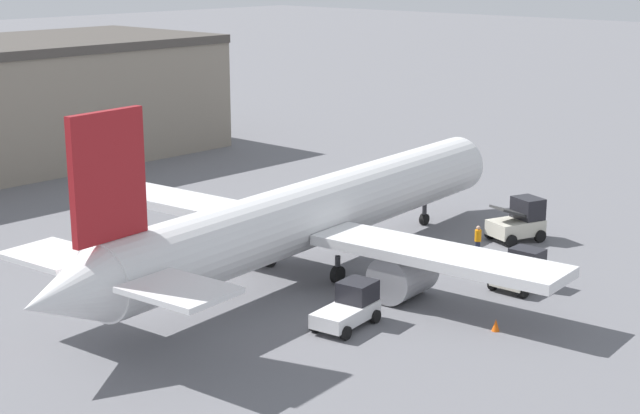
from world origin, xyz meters
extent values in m
plane|color=slate|center=(0.00, 0.00, 0.00)|extent=(400.00, 400.00, 0.00)
cylinder|color=silver|center=(0.00, 0.00, 3.18)|extent=(30.10, 6.27, 3.46)
cone|color=silver|center=(16.27, 1.54, 3.18)|extent=(3.08, 3.64, 3.39)
cone|color=silver|center=(-16.79, -1.59, 3.18)|extent=(4.10, 3.64, 3.29)
cube|color=silver|center=(-2.25, 7.87, 2.57)|extent=(4.39, 12.88, 0.50)
cube|color=silver|center=(-0.73, -8.15, 2.57)|extent=(4.39, 12.88, 0.50)
cylinder|color=#939399|center=(-2.07, 5.98, 1.24)|extent=(3.16, 2.64, 2.37)
cylinder|color=#939399|center=(-0.91, -6.27, 1.24)|extent=(3.16, 2.64, 2.37)
cube|color=maroon|center=(-14.20, -1.35, 7.57)|extent=(3.75, 0.71, 5.33)
cube|color=silver|center=(-14.56, 2.45, 3.52)|extent=(3.50, 4.43, 0.24)
cube|color=silver|center=(-13.84, -5.14, 3.52)|extent=(3.50, 4.43, 0.24)
cylinder|color=#38383D|center=(10.72, 1.02, 0.72)|extent=(0.28, 0.28, 1.45)
cylinder|color=black|center=(10.72, 1.02, 0.35)|extent=(0.73, 0.41, 0.70)
cylinder|color=#38383D|center=(-1.28, -2.38, 0.72)|extent=(0.28, 0.28, 1.45)
cylinder|color=black|center=(-1.28, -2.38, 0.45)|extent=(0.93, 0.43, 0.90)
cylinder|color=#38383D|center=(-1.70, 2.10, 0.72)|extent=(0.28, 0.28, 1.45)
cylinder|color=black|center=(-1.70, 2.10, 0.45)|extent=(0.93, 0.43, 0.90)
cylinder|color=#1E2338|center=(7.58, -4.98, 0.41)|extent=(0.27, 0.27, 0.81)
cylinder|color=orange|center=(7.58, -4.98, 1.13)|extent=(0.37, 0.37, 0.64)
sphere|color=tan|center=(7.58, -4.98, 1.57)|extent=(0.24, 0.24, 0.24)
cube|color=beige|center=(4.14, -9.68, 0.66)|extent=(2.74, 1.78, 0.66)
cube|color=black|center=(4.90, -9.67, 1.46)|extent=(1.22, 1.58, 0.94)
cylinder|color=black|center=(5.10, -10.54, 0.33)|extent=(0.66, 0.29, 0.66)
cylinder|color=black|center=(5.08, -8.80, 0.33)|extent=(0.66, 0.29, 0.66)
cylinder|color=black|center=(3.19, -10.57, 0.33)|extent=(0.66, 0.29, 0.66)
cylinder|color=black|center=(3.17, -8.82, 0.33)|extent=(0.66, 0.29, 0.66)
cube|color=beige|center=(11.50, -4.99, 0.80)|extent=(3.50, 2.82, 0.87)
cube|color=black|center=(12.30, -5.28, 1.86)|extent=(1.84, 2.06, 1.25)
cube|color=#333333|center=(10.99, -4.81, 1.84)|extent=(2.23, 1.89, 0.73)
cylinder|color=black|center=(12.18, -6.25, 0.36)|extent=(0.78, 0.51, 0.73)
cylinder|color=black|center=(12.83, -4.46, 0.36)|extent=(0.78, 0.51, 0.73)
cylinder|color=black|center=(10.18, -5.52, 0.36)|extent=(0.78, 0.51, 0.73)
cylinder|color=black|center=(10.83, -3.74, 0.36)|extent=(0.78, 0.51, 0.73)
cube|color=silver|center=(-5.63, -6.69, 0.64)|extent=(3.68, 2.05, 0.66)
cube|color=black|center=(-4.66, -6.56, 1.43)|extent=(1.71, 1.64, 0.94)
cylinder|color=black|center=(-4.31, -7.33, 0.31)|extent=(0.65, 0.36, 0.61)
cylinder|color=black|center=(-4.52, -5.73, 0.31)|extent=(0.65, 0.36, 0.61)
cylinder|color=black|center=(-6.74, -7.65, 0.31)|extent=(0.65, 0.36, 0.61)
cylinder|color=black|center=(-6.95, -6.05, 0.31)|extent=(0.65, 0.36, 0.61)
cone|color=#EF590F|center=(-1.48, -11.94, 0.28)|extent=(0.36, 0.36, 0.55)
camera|label=1|loc=(-36.94, -33.69, 16.24)|focal=55.00mm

